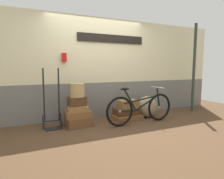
# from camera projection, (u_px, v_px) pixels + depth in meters

# --- Properties ---
(ground) EXTENTS (9.49, 5.20, 0.06)m
(ground) POSITION_uv_depth(u_px,v_px,m) (110.00, 126.00, 4.28)
(ground) COLOR #513823
(station_building) EXTENTS (7.49, 0.74, 2.54)m
(station_building) POSITION_uv_depth(u_px,v_px,m) (97.00, 68.00, 4.90)
(station_building) COLOR slate
(station_building) RESTS_ON ground
(suitcase_0) EXTENTS (0.59, 0.47, 0.20)m
(suitcase_0) POSITION_uv_depth(u_px,v_px,m) (79.00, 121.00, 4.18)
(suitcase_0) COLOR brown
(suitcase_0) RESTS_ON ground
(suitcase_1) EXTENTS (0.55, 0.41, 0.13)m
(suitcase_1) POSITION_uv_depth(u_px,v_px,m) (78.00, 114.00, 4.17)
(suitcase_1) COLOR brown
(suitcase_1) RESTS_ON suitcase_0
(suitcase_2) EXTENTS (0.47, 0.38, 0.11)m
(suitcase_2) POSITION_uv_depth(u_px,v_px,m) (78.00, 108.00, 4.15)
(suitcase_2) COLOR olive
(suitcase_2) RESTS_ON suitcase_1
(suitcase_3) EXTENTS (0.40, 0.33, 0.20)m
(suitcase_3) POSITION_uv_depth(u_px,v_px,m) (77.00, 101.00, 4.16)
(suitcase_3) COLOR #4C2D19
(suitcase_3) RESTS_ON suitcase_2
(suitcase_4) EXTENTS (0.74, 0.52, 0.12)m
(suitcase_4) POSITION_uv_depth(u_px,v_px,m) (127.00, 117.00, 4.68)
(suitcase_4) COLOR brown
(suitcase_4) RESTS_ON ground
(suitcase_5) EXTENTS (0.60, 0.35, 0.17)m
(suitcase_5) POSITION_uv_depth(u_px,v_px,m) (126.00, 111.00, 4.69)
(suitcase_5) COLOR #4C2D19
(suitcase_5) RESTS_ON suitcase_4
(suitcase_6) EXTENTS (0.49, 0.30, 0.20)m
(suitcase_6) POSITION_uv_depth(u_px,v_px,m) (128.00, 104.00, 4.69)
(suitcase_6) COLOR olive
(suitcase_6) RESTS_ON suitcase_5
(wicker_basket) EXTENTS (0.31, 0.31, 0.30)m
(wicker_basket) POSITION_uv_depth(u_px,v_px,m) (77.00, 90.00, 4.12)
(wicker_basket) COLOR tan
(wicker_basket) RESTS_ON suitcase_3
(luggage_trolley) EXTENTS (0.39, 0.37, 1.28)m
(luggage_trolley) POSITION_uv_depth(u_px,v_px,m) (52.00, 114.00, 4.01)
(luggage_trolley) COLOR black
(luggage_trolley) RESTS_ON ground
(burlap_sack) EXTENTS (0.53, 0.45, 0.55)m
(burlap_sack) POSITION_uv_depth(u_px,v_px,m) (147.00, 107.00, 4.92)
(burlap_sack) COLOR #9E8966
(burlap_sack) RESTS_ON ground
(bicycle) EXTENTS (1.76, 0.46, 0.85)m
(bicycle) POSITION_uv_depth(u_px,v_px,m) (140.00, 108.00, 4.34)
(bicycle) COLOR black
(bicycle) RESTS_ON ground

